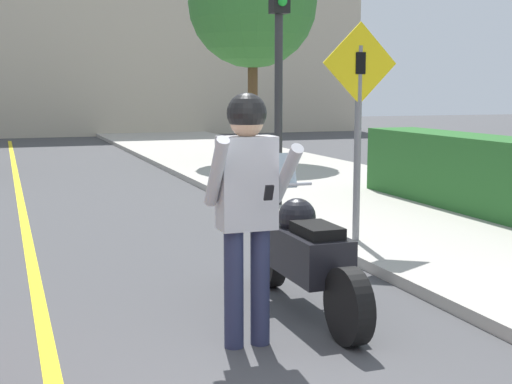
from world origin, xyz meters
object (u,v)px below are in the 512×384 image
object	(u,v)px
street_tree	(253,3)
person_biker	(247,192)
motorcycle	(303,254)
traffic_light	(279,36)
crossing_sign	(359,111)

from	to	relation	value
street_tree	person_biker	bearing A→B (deg)	-109.52
motorcycle	traffic_light	size ratio (longest dim) A/B	0.62
traffic_light	street_tree	world-z (taller)	street_tree
motorcycle	person_biker	world-z (taller)	person_biker
crossing_sign	street_tree	size ratio (longest dim) A/B	0.47
street_tree	crossing_sign	bearing A→B (deg)	-102.00
person_biker	traffic_light	size ratio (longest dim) A/B	0.51
crossing_sign	traffic_light	distance (m)	2.87
motorcycle	person_biker	bearing A→B (deg)	-138.99
motorcycle	crossing_sign	size ratio (longest dim) A/B	0.90
motorcycle	crossing_sign	bearing A→B (deg)	52.03
motorcycle	person_biker	distance (m)	1.13
crossing_sign	traffic_light	world-z (taller)	traffic_light
person_biker	traffic_light	world-z (taller)	traffic_light
person_biker	traffic_light	distance (m)	5.87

